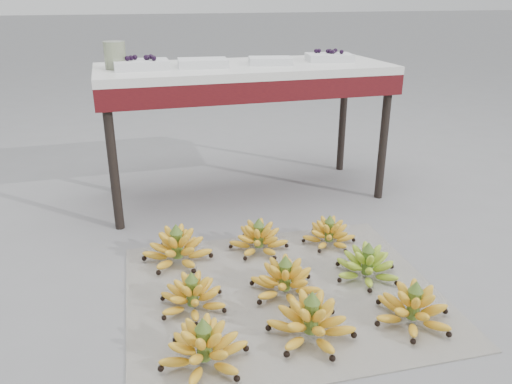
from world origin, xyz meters
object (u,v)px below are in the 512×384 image
object	(u,v)px
bunch_mid_left	(192,296)
tray_far_right	(329,57)
bunch_back_right	(329,234)
vendor_table	(245,81)
bunch_mid_center	(285,280)
bunch_back_left	(177,249)
bunch_front_right	(413,308)
glass_jar	(115,55)
bunch_mid_right	(367,265)
bunch_back_center	(259,239)
tray_right	(270,61)
tray_far_left	(142,64)
bunch_front_center	(311,321)
newspaper_mat	(283,293)
bunch_front_left	(204,348)
tray_left	(203,63)

from	to	relation	value
bunch_mid_left	tray_far_right	world-z (taller)	tray_far_right
bunch_back_right	vendor_table	size ratio (longest dim) A/B	0.20
bunch_mid_center	bunch_back_left	distance (m)	0.54
bunch_mid_center	bunch_front_right	bearing A→B (deg)	-39.69
bunch_front_right	bunch_mid_left	size ratio (longest dim) A/B	0.85
bunch_back_right	bunch_mid_center	bearing A→B (deg)	-113.17
bunch_mid_center	glass_jar	xyz separation A→B (m)	(-0.55, 1.12, 0.78)
bunch_mid_right	bunch_back_center	xyz separation A→B (m)	(-0.37, 0.37, -0.00)
bunch_front_right	bunch_back_right	bearing A→B (deg)	95.45
bunch_back_left	bunch_mid_center	bearing A→B (deg)	-29.05
bunch_back_right	tray_right	bearing A→B (deg)	117.75
bunch_mid_center	glass_jar	size ratio (longest dim) A/B	2.09
tray_far_left	glass_jar	xyz separation A→B (m)	(-0.13, 0.03, 0.05)
bunch_back_left	bunch_back_right	world-z (taller)	bunch_back_left
bunch_front_center	tray_right	distance (m)	1.56
bunch_mid_center	vendor_table	bearing A→B (deg)	82.37
vendor_table	bunch_front_center	bearing A→B (deg)	-95.64
newspaper_mat	bunch_back_left	size ratio (longest dim) A/B	3.28
tray_far_right	glass_jar	world-z (taller)	glass_jar
newspaper_mat	vendor_table	bearing A→B (deg)	82.81
bunch_front_left	bunch_mid_right	distance (m)	0.84
bunch_front_center	glass_jar	distance (m)	1.69
bunch_mid_right	glass_jar	xyz separation A→B (m)	(-0.93, 1.10, 0.78)
bunch_mid_center	bunch_back_right	size ratio (longest dim) A/B	0.89
bunch_front_left	tray_far_left	xyz separation A→B (m)	(-0.03, 1.40, 0.73)
newspaper_mat	tray_left	size ratio (longest dim) A/B	4.48
bunch_front_right	bunch_back_center	size ratio (longest dim) A/B	0.89
vendor_table	tray_right	world-z (taller)	tray_right
bunch_mid_center	tray_far_left	world-z (taller)	tray_far_left
bunch_front_right	bunch_back_center	bearing A→B (deg)	120.84
bunch_front_right	bunch_back_left	distance (m)	1.04
tray_far_right	bunch_mid_center	bearing A→B (deg)	-120.28
bunch_front_right	vendor_table	size ratio (longest dim) A/B	0.19
vendor_table	tray_far_right	size ratio (longest dim) A/B	5.62
bunch_mid_left	bunch_back_right	distance (m)	0.81
bunch_mid_right	tray_far_left	xyz separation A→B (m)	(-0.80, 1.07, 0.74)
bunch_mid_right	tray_right	distance (m)	1.29
bunch_mid_center	bunch_mid_right	distance (m)	0.38
bunch_front_right	tray_far_right	bearing A→B (deg)	81.71
bunch_back_center	tray_far_right	bearing A→B (deg)	64.00
bunch_mid_left	vendor_table	distance (m)	1.36
bunch_front_center	tray_far_right	size ratio (longest dim) A/B	1.37
bunch_front_right	bunch_front_center	bearing A→B (deg)	178.05
bunch_front_right	bunch_mid_left	xyz separation A→B (m)	(-0.77, 0.31, -0.00)
tray_left	tray_right	world-z (taller)	tray_left
bunch_front_center	tray_far_right	distance (m)	1.70
bunch_back_right	tray_right	xyz separation A→B (m)	(-0.07, 0.72, 0.74)
newspaper_mat	tray_right	distance (m)	1.36
bunch_back_center	bunch_mid_center	bearing A→B (deg)	-74.98
bunch_front_left	tray_far_left	distance (m)	1.58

